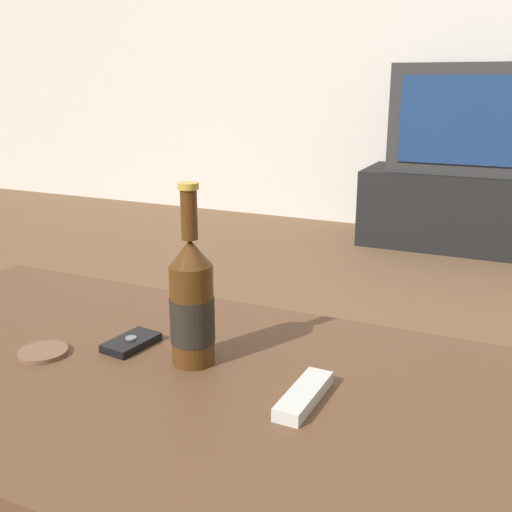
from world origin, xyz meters
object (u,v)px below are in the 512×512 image
(cell_phone, at_px, (131,342))
(remote_control, at_px, (304,395))
(tv_stand, at_px, (455,209))
(beer_bottle, at_px, (192,303))
(television, at_px, (464,118))

(cell_phone, bearing_deg, remote_control, -0.86)
(remote_control, bearing_deg, tv_stand, 93.79)
(tv_stand, distance_m, beer_bottle, 2.68)
(beer_bottle, relative_size, remote_control, 2.12)
(beer_bottle, bearing_deg, remote_control, -11.85)
(television, relative_size, cell_phone, 6.90)
(beer_bottle, bearing_deg, tv_stand, 87.64)
(beer_bottle, height_order, cell_phone, beer_bottle)
(tv_stand, relative_size, television, 1.37)
(beer_bottle, distance_m, remote_control, 0.24)
(beer_bottle, height_order, remote_control, beer_bottle)
(television, height_order, cell_phone, television)
(tv_stand, height_order, beer_bottle, beer_bottle)
(television, bearing_deg, remote_control, -87.84)
(beer_bottle, bearing_deg, cell_phone, 177.33)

